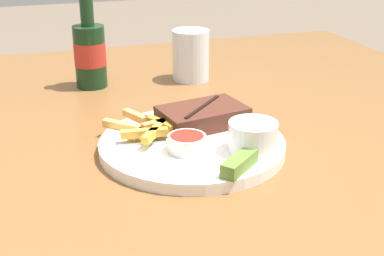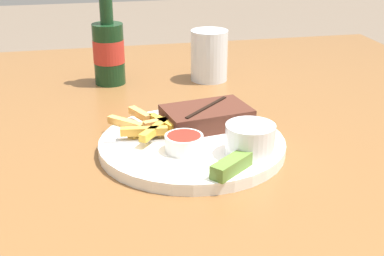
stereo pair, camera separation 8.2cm
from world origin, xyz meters
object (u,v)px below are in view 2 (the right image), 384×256
object	(u,v)px
drinking_glass	(209,55)
steak_portion	(207,117)
fork_utensil	(143,140)
dinner_plate	(192,145)
beer_bottle	(109,50)
coleslaw_cup	(250,138)
pickle_spear	(233,165)
dipping_sauce_cup	(184,142)

from	to	relation	value
drinking_glass	steak_portion	bearing A→B (deg)	-104.42
fork_utensil	drinking_glass	bearing A→B (deg)	69.24
dinner_plate	drinking_glass	xyz separation A→B (m)	(0.11, 0.35, 0.05)
steak_portion	beer_bottle	bearing A→B (deg)	113.36
coleslaw_cup	drinking_glass	bearing A→B (deg)	84.53
dinner_plate	pickle_spear	bearing A→B (deg)	-74.40
dinner_plate	dipping_sauce_cup	xyz separation A→B (m)	(-0.02, -0.04, 0.02)
dinner_plate	steak_portion	world-z (taller)	steak_portion
coleslaw_cup	dipping_sauce_cup	bearing A→B (deg)	161.58
dipping_sauce_cup	beer_bottle	size ratio (longest dim) A/B	0.28
dinner_plate	fork_utensil	size ratio (longest dim) A/B	2.16
steak_portion	drinking_glass	size ratio (longest dim) A/B	1.39
pickle_spear	fork_utensil	bearing A→B (deg)	130.42
fork_utensil	drinking_glass	world-z (taller)	drinking_glass
beer_bottle	steak_portion	bearing A→B (deg)	-66.64
dipping_sauce_cup	beer_bottle	bearing A→B (deg)	101.33
coleslaw_cup	dinner_plate	bearing A→B (deg)	137.11
drinking_glass	beer_bottle	bearing A→B (deg)	174.78
steak_portion	drinking_glass	bearing A→B (deg)	75.58
dinner_plate	fork_utensil	bearing A→B (deg)	171.89
coleslaw_cup	beer_bottle	bearing A→B (deg)	111.63
pickle_spear	drinking_glass	bearing A→B (deg)	80.27
dinner_plate	dipping_sauce_cup	distance (m)	0.05
dinner_plate	dipping_sauce_cup	bearing A→B (deg)	-118.49
dinner_plate	fork_utensil	world-z (taller)	fork_utensil
beer_bottle	dipping_sauce_cup	bearing A→B (deg)	-78.67
dinner_plate	pickle_spear	xyz separation A→B (m)	(0.03, -0.12, 0.02)
dinner_plate	pickle_spear	distance (m)	0.12
steak_portion	dipping_sauce_cup	bearing A→B (deg)	-121.77
dinner_plate	drinking_glass	world-z (taller)	drinking_glass
dipping_sauce_cup	pickle_spear	size ratio (longest dim) A/B	0.78
coleslaw_cup	beer_bottle	world-z (taller)	beer_bottle
steak_portion	pickle_spear	distance (m)	0.17
steak_portion	pickle_spear	xyz separation A→B (m)	(-0.00, -0.17, -0.01)
dinner_plate	pickle_spear	world-z (taller)	pickle_spear
coleslaw_cup	fork_utensil	size ratio (longest dim) A/B	0.54
steak_portion	pickle_spear	bearing A→B (deg)	-91.18
steak_portion	drinking_glass	xyz separation A→B (m)	(0.08, 0.30, 0.02)
steak_portion	pickle_spear	size ratio (longest dim) A/B	2.05
dipping_sauce_cup	pickle_spear	bearing A→B (deg)	-56.66
beer_bottle	coleslaw_cup	bearing A→B (deg)	-68.37
fork_utensil	beer_bottle	size ratio (longest dim) A/B	0.65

